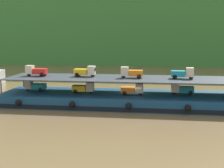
# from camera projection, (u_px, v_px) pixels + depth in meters

# --- Properties ---
(ground_plane) EXTENTS (400.00, 400.00, 0.00)m
(ground_plane) POSITION_uv_depth(u_px,v_px,m) (131.00, 106.00, 40.43)
(ground_plane) COLOR brown
(cargo_barge) EXTENTS (32.95, 8.25, 1.50)m
(cargo_barge) POSITION_uv_depth(u_px,v_px,m) (131.00, 100.00, 40.28)
(cargo_barge) COLOR navy
(cargo_barge) RESTS_ON ground
(cargo_rack) EXTENTS (31.35, 6.87, 2.00)m
(cargo_rack) POSITION_uv_depth(u_px,v_px,m) (131.00, 79.00, 39.90)
(cargo_rack) COLOR #383D47
(cargo_rack) RESTS_ON cargo_barge
(mini_truck_lower_stern) EXTENTS (2.77, 1.24, 1.38)m
(mini_truck_lower_stern) POSITION_uv_depth(u_px,v_px,m) (35.00, 86.00, 42.20)
(mini_truck_lower_stern) COLOR teal
(mini_truck_lower_stern) RESTS_ON cargo_barge
(mini_truck_lower_aft) EXTENTS (2.77, 1.26, 1.38)m
(mini_truck_lower_aft) POSITION_uv_depth(u_px,v_px,m) (84.00, 88.00, 40.59)
(mini_truck_lower_aft) COLOR gold
(mini_truck_lower_aft) RESTS_ON cargo_barge
(mini_truck_lower_mid) EXTENTS (2.78, 1.26, 1.38)m
(mini_truck_lower_mid) POSITION_uv_depth(u_px,v_px,m) (133.00, 89.00, 39.53)
(mini_truck_lower_mid) COLOR orange
(mini_truck_lower_mid) RESTS_ON cargo_barge
(mini_truck_lower_fore) EXTENTS (2.75, 1.21, 1.38)m
(mini_truck_lower_fore) POSITION_uv_depth(u_px,v_px,m) (182.00, 89.00, 39.82)
(mini_truck_lower_fore) COLOR teal
(mini_truck_lower_fore) RESTS_ON cargo_barge
(mini_truck_upper_stern) EXTENTS (2.75, 1.22, 1.38)m
(mini_truck_upper_stern) POSITION_uv_depth(u_px,v_px,m) (36.00, 71.00, 41.76)
(mini_truck_upper_stern) COLOR red
(mini_truck_upper_stern) RESTS_ON cargo_rack
(mini_truck_upper_mid) EXTENTS (2.74, 1.20, 1.38)m
(mini_truck_upper_mid) POSITION_uv_depth(u_px,v_px,m) (85.00, 71.00, 41.17)
(mini_truck_upper_mid) COLOR gold
(mini_truck_upper_mid) RESTS_ON cargo_rack
(mini_truck_upper_fore) EXTENTS (2.77, 1.25, 1.38)m
(mini_truck_upper_fore) POSITION_uv_depth(u_px,v_px,m) (131.00, 72.00, 39.90)
(mini_truck_upper_fore) COLOR orange
(mini_truck_upper_fore) RESTS_ON cargo_rack
(mini_truck_upper_bow) EXTENTS (2.79, 1.29, 1.38)m
(mini_truck_upper_bow) POSITION_uv_depth(u_px,v_px,m) (183.00, 73.00, 39.13)
(mini_truck_upper_bow) COLOR teal
(mini_truck_upper_bow) RESTS_ON cargo_rack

